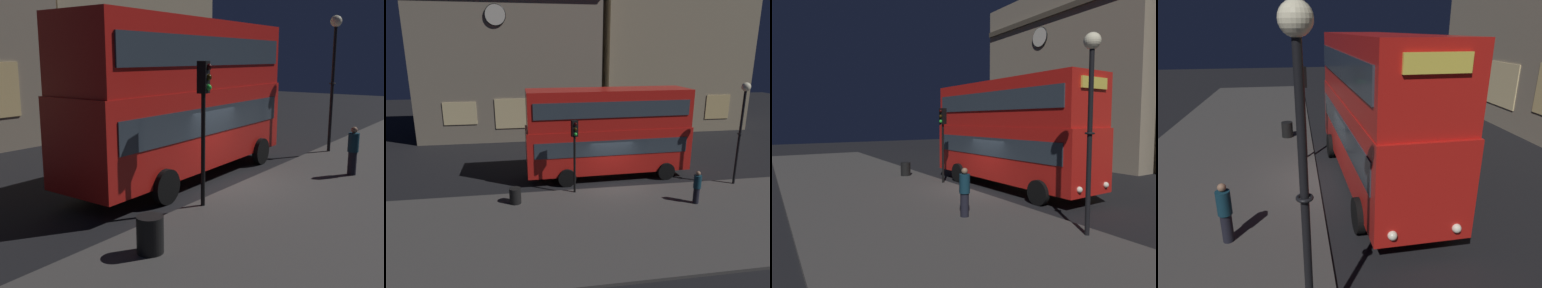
{
  "view_description": "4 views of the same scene",
  "coord_description": "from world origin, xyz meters",
  "views": [
    {
      "loc": [
        -12.04,
        -7.6,
        4.18
      ],
      "look_at": [
        -1.44,
        0.29,
        1.6
      ],
      "focal_mm": 41.34,
      "sensor_mm": 36.0,
      "label": 1
    },
    {
      "loc": [
        -4.84,
        -17.4,
        7.54
      ],
      "look_at": [
        -1.83,
        1.42,
        2.22
      ],
      "focal_mm": 31.13,
      "sensor_mm": 36.0,
      "label": 2
    },
    {
      "loc": [
        12.92,
        -9.01,
        3.48
      ],
      "look_at": [
        -1.87,
        0.23,
        2.19
      ],
      "focal_mm": 30.45,
      "sensor_mm": 36.0,
      "label": 3
    },
    {
      "loc": [
        11.55,
        -1.06,
        5.58
      ],
      "look_at": [
        -0.45,
        0.88,
        1.32
      ],
      "focal_mm": 31.0,
      "sensor_mm": 36.0,
      "label": 4
    }
  ],
  "objects": [
    {
      "name": "pedestrian",
      "position": [
        3.48,
        -3.09,
        0.99
      ],
      "size": [
        0.38,
        0.38,
        1.71
      ],
      "rotation": [
        0.0,
        0.0,
        2.26
      ],
      "color": "black",
      "rests_on": "sidewalk_slab"
    },
    {
      "name": "litter_bin",
      "position": [
        -5.53,
        -1.65,
        0.52
      ],
      "size": [
        0.58,
        0.58,
        0.81
      ],
      "primitive_type": "cylinder",
      "color": "black",
      "rests_on": "sidewalk_slab"
    },
    {
      "name": "building_with_clock",
      "position": [
        -6.03,
        14.32,
        7.03
      ],
      "size": [
        15.51,
        7.37,
        14.05
      ],
      "color": "gray",
      "rests_on": "ground"
    },
    {
      "name": "traffic_light_near_kerb",
      "position": [
        -2.36,
        -0.8,
        2.98
      ],
      "size": [
        0.37,
        0.39,
        3.98
      ],
      "rotation": [
        0.0,
        0.0,
        0.23
      ],
      "color": "black",
      "rests_on": "sidewalk_slab"
    },
    {
      "name": "ground_plane",
      "position": [
        0.0,
        0.0,
        0.0
      ],
      "size": [
        80.0,
        80.0,
        0.0
      ],
      "primitive_type": "plane",
      "color": "black"
    },
    {
      "name": "double_decker_bus",
      "position": [
        0.05,
        1.74,
        3.01
      ],
      "size": [
        10.06,
        3.09,
        5.4
      ],
      "rotation": [
        0.0,
        0.0,
        0.03
      ],
      "color": "red",
      "rests_on": "ground"
    },
    {
      "name": "sidewalk_slab",
      "position": [
        0.0,
        -4.38,
        0.06
      ],
      "size": [
        44.0,
        7.92,
        0.12
      ],
      "primitive_type": "cube",
      "color": "#423F3D",
      "rests_on": "ground"
    },
    {
      "name": "building_plain_facade",
      "position": [
        9.67,
        15.48,
        9.41
      ],
      "size": [
        14.05,
        7.45,
        18.81
      ],
      "color": "tan",
      "rests_on": "ground"
    },
    {
      "name": "street_lamp",
      "position": [
        6.94,
        -1.02,
        4.27
      ],
      "size": [
        0.48,
        0.48,
        5.82
      ],
      "color": "black",
      "rests_on": "sidewalk_slab"
    }
  ]
}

